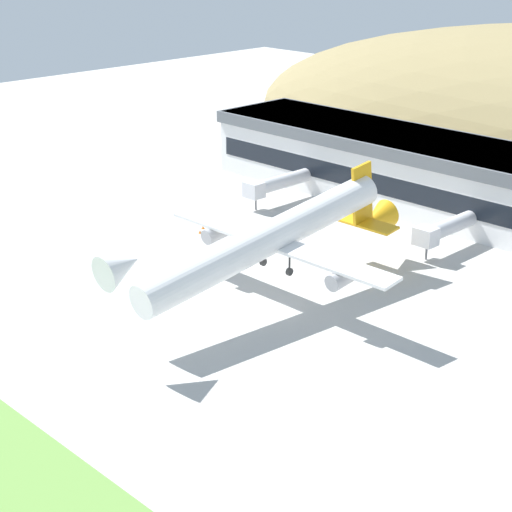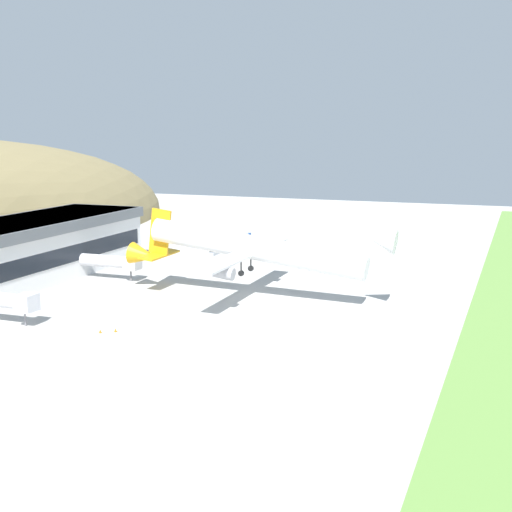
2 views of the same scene
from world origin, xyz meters
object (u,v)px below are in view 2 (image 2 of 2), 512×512
at_px(cargo_airplane, 251,249).
at_px(jetway_1, 113,262).
at_px(service_car_0, 226,247).
at_px(fuel_truck, 242,238).
at_px(service_car_1, 214,252).
at_px(traffic_cone_0, 115,330).
at_px(traffic_cone_1, 100,331).
at_px(jetway_0, 0,300).

bearing_deg(cargo_airplane, jetway_1, 80.98).
bearing_deg(service_car_0, fuel_truck, -2.15).
height_order(service_car_0, service_car_1, service_car_1).
relative_size(cargo_airplane, service_car_1, 13.92).
bearing_deg(service_car_0, cargo_airplane, -152.05).
distance_m(service_car_1, traffic_cone_0, 71.21).
relative_size(cargo_airplane, traffic_cone_1, 92.66).
bearing_deg(service_car_0, traffic_cone_0, -169.61).
relative_size(service_car_0, fuel_truck, 0.52).
bearing_deg(fuel_truck, jetway_0, 175.89).
distance_m(jetway_1, service_car_0, 45.65).
xyz_separation_m(jetway_1, fuel_truck, (55.54, -7.48, -2.58)).
height_order(jetway_0, fuel_truck, jetway_0).
distance_m(jetway_0, cargo_airplane, 45.71).
bearing_deg(fuel_truck, service_car_0, 177.85).
distance_m(traffic_cone_0, traffic_cone_1, 2.39).
distance_m(jetway_1, fuel_truck, 56.10).
bearing_deg(jetway_1, cargo_airplane, -99.02).
xyz_separation_m(jetway_0, traffic_cone_1, (0.90, -18.82, -3.71)).
height_order(jetway_0, cargo_airplane, cargo_airplane).
bearing_deg(fuel_truck, jetway_1, 172.33).
bearing_deg(jetway_1, traffic_cone_0, -147.74).
distance_m(cargo_airplane, traffic_cone_1, 34.70).
relative_size(fuel_truck, traffic_cone_1, 14.86).
bearing_deg(traffic_cone_0, jetway_1, 32.26).
height_order(jetway_0, jetway_1, same).
xyz_separation_m(jetway_1, traffic_cone_1, (-35.65, -19.68, -3.71)).
bearing_deg(jetway_0, fuel_truck, -4.11).
distance_m(jetway_0, service_car_1, 72.53).
bearing_deg(service_car_1, cargo_airplane, -147.40).
bearing_deg(jetway_1, service_car_0, -8.95).
height_order(jetway_1, service_car_0, jetway_1).
xyz_separation_m(service_car_1, traffic_cone_1, (-71.23, -12.07, -0.34)).
height_order(jetway_0, traffic_cone_0, jetway_0).
distance_m(fuel_truck, traffic_cone_0, 90.89).
distance_m(cargo_airplane, service_car_0, 57.70).
height_order(traffic_cone_0, traffic_cone_1, same).
relative_size(jetway_1, cargo_airplane, 0.26).
distance_m(jetway_1, cargo_airplane, 34.68).
xyz_separation_m(cargo_airplane, service_car_1, (40.95, 26.18, -9.03)).
xyz_separation_m(service_car_1, traffic_cone_0, (-69.82, -14.00, -0.34)).
height_order(cargo_airplane, fuel_truck, cargo_airplane).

